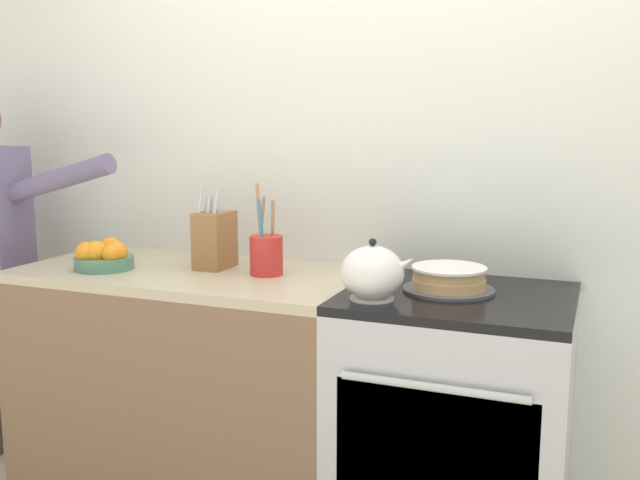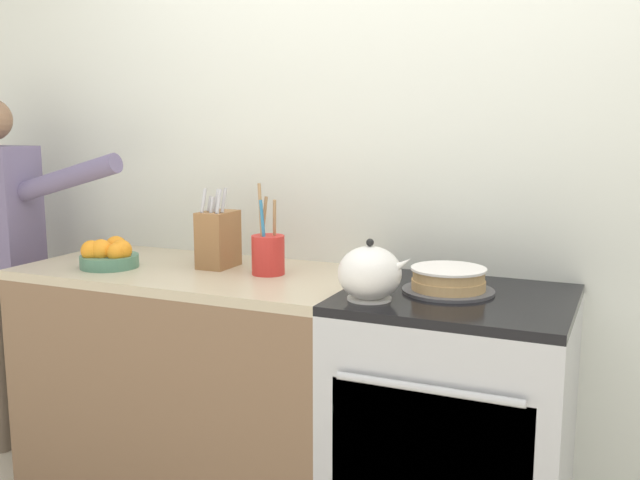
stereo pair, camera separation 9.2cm
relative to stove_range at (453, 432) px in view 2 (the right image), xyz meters
name	(u,v)px [view 2 (the right image)]	position (x,y,z in m)	size (l,w,h in m)	color
wall_back	(396,167)	(-0.32, 0.34, 0.84)	(8.00, 0.04, 2.60)	silver
counter_cabinet	(196,386)	(-1.00, 0.00, 0.00)	(1.28, 0.64, 0.92)	brown
stove_range	(453,432)	(0.00, 0.00, 0.00)	(0.72, 0.67, 0.92)	#B7BABF
layer_cake	(448,281)	(-0.04, 0.03, 0.50)	(0.30, 0.30, 0.08)	#4C4C51
tea_kettle	(370,273)	(-0.23, -0.17, 0.54)	(0.24, 0.20, 0.19)	white
knife_block	(218,239)	(-0.93, 0.07, 0.57)	(0.11, 0.16, 0.30)	olive
utensil_crock	(268,253)	(-0.70, 0.03, 0.54)	(0.12, 0.12, 0.33)	red
fruit_bowl	(109,255)	(-1.30, -0.11, 0.51)	(0.22, 0.22, 0.11)	#4C7F66
person_baker	(1,248)	(-1.97, 0.00, 0.47)	(0.91, 0.20, 1.57)	#7A6B5B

